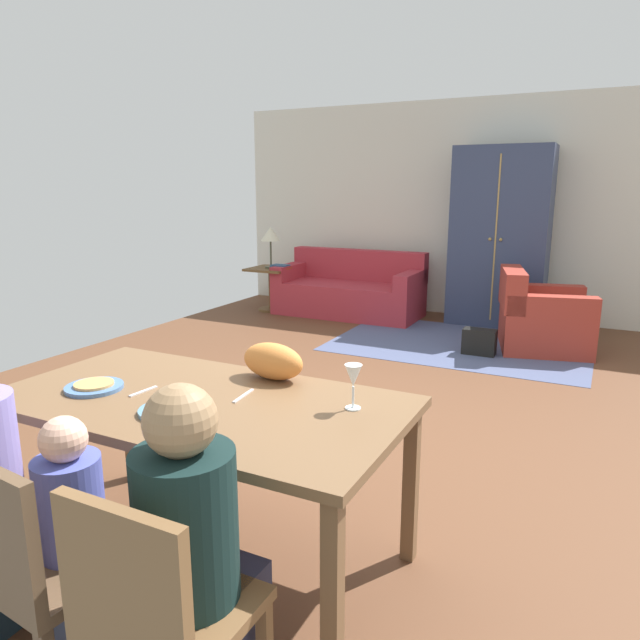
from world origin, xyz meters
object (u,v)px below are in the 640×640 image
armoire (500,237)px  handbag (479,342)px  person_child (84,550)px  plate_near_man (94,387)px  person_woman (197,569)px  cat (273,361)px  dining_table (200,414)px  wine_glass (353,378)px  plate_near_child (170,410)px  book_lower (282,268)px  dining_chair_woman (157,613)px  dining_chair_child (35,562)px  armchair (540,319)px  side_table (271,283)px  book_upper (280,266)px  table_lamp (270,236)px  couch (350,291)px

armoire → handbag: armoire is taller
handbag → person_child: bearing=-95.4°
plate_near_man → person_woman: size_ratio=0.23×
cat → handbag: size_ratio=1.00×
dining_table → handbag: size_ratio=5.50×
wine_glass → handbag: (-0.21, 3.65, -0.76)m
plate_near_child → handbag: (0.43, 4.01, -0.64)m
armoire → book_lower: (-2.66, -0.57, -0.46)m
dining_chair_woman → person_child: bearing=160.5°
dining_table → book_lower: (-2.35, 4.71, -0.09)m
plate_near_man → plate_near_child: bearing=-7.1°
plate_near_man → person_child: person_child is taller
dining_table → dining_chair_child: 0.84m
dining_chair_woman → person_woman: person_woman is taller
person_child → person_woman: (0.48, 0.01, 0.08)m
dining_chair_woman → armchair: (0.44, 5.14, -0.17)m
side_table → handbag: bearing=-16.9°
person_child → book_upper: (-2.37, 5.35, 0.19)m
person_woman → table_lamp: table_lamp is taller
armoire → couch: bearing=-170.8°
plate_near_child → cat: size_ratio=0.78×
dining_table → person_woman: bearing=-53.1°
book_lower → couch: bearing=18.1°
book_lower → plate_near_man: bearing=-68.9°
person_child → handbag: bearing=84.6°
dining_chair_woman → table_lamp: 6.34m
dining_chair_child → side_table: size_ratio=1.50×
plate_near_man → dining_chair_woman: size_ratio=0.29×
plate_near_child → handbag: bearing=83.9°
plate_near_man → wine_glass: bearing=15.0°
plate_near_man → handbag: size_ratio=0.78×
plate_near_child → cat: (0.15, 0.54, 0.08)m
person_child → side_table: (-2.53, 5.38, -0.06)m
dining_chair_child → armchair: dining_chair_child is taller
dining_table → wine_glass: size_ratio=9.46×
person_woman → handbag: (-0.06, 4.48, -0.38)m
cat → armoire: (0.16, 4.92, 0.20)m
plate_near_man → table_lamp: bearing=112.9°
dining_chair_child → book_lower: (-2.34, 5.53, 0.10)m
plate_near_man → cat: 0.80m
dining_table → cat: (0.15, 0.36, 0.16)m
person_child → handbag: person_child is taller
dining_chair_child → table_lamp: size_ratio=1.61×
person_child → cat: size_ratio=2.89×
dining_table → armoire: 5.31m
armchair → book_upper: bearing=173.5°
dining_chair_child → person_woman: 0.52m
person_child → couch: bearing=104.8°
armchair → book_upper: 3.33m
cat → book_upper: size_ratio=1.45×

